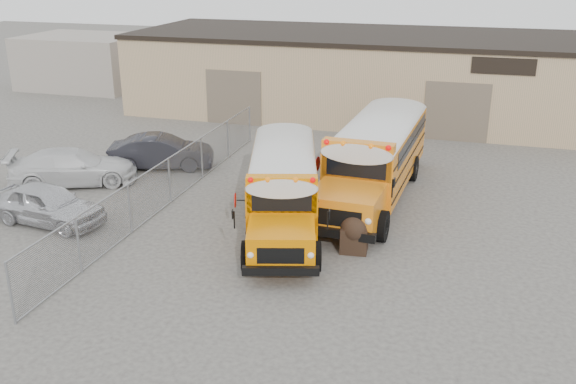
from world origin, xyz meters
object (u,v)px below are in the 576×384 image
(tarp_bundle, at_px, (355,232))
(car_dark, at_px, (161,152))
(car_white, at_px, (73,167))
(school_bus_left, at_px, (285,138))
(car_silver, at_px, (48,204))
(school_bus_right, at_px, (403,115))

(tarp_bundle, distance_m, car_dark, 11.53)
(car_white, bearing_deg, tarp_bundle, -130.24)
(tarp_bundle, xyz_separation_m, car_white, (-12.40, 3.01, 0.08))
(tarp_bundle, relative_size, car_dark, 0.28)
(car_white, distance_m, car_dark, 3.88)
(car_white, bearing_deg, school_bus_left, -89.88)
(car_white, relative_size, car_dark, 1.13)
(school_bus_left, distance_m, tarp_bundle, 8.35)
(tarp_bundle, relative_size, car_white, 0.25)
(tarp_bundle, bearing_deg, car_silver, -175.51)
(school_bus_left, relative_size, school_bus_right, 0.89)
(tarp_bundle, bearing_deg, car_dark, 148.90)
(school_bus_right, relative_size, car_dark, 2.31)
(car_dark, bearing_deg, school_bus_left, -97.76)
(school_bus_left, distance_m, car_white, 8.94)
(school_bus_left, bearing_deg, car_silver, -129.03)
(school_bus_right, relative_size, car_white, 2.05)
(school_bus_left, xyz_separation_m, car_white, (-7.95, -4.00, -0.80))
(tarp_bundle, xyz_separation_m, car_silver, (-10.82, -0.85, 0.07))
(tarp_bundle, xyz_separation_m, car_dark, (-9.87, 5.95, 0.09))
(school_bus_right, xyz_separation_m, car_white, (-12.44, -8.65, -1.02))
(school_bus_left, xyz_separation_m, tarp_bundle, (4.44, -7.01, -0.89))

